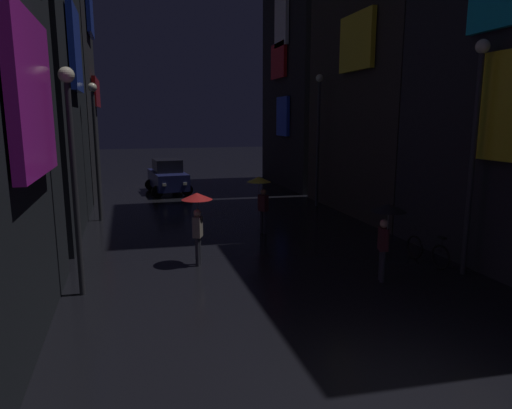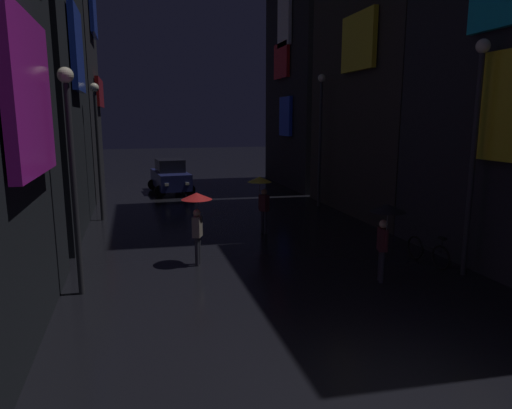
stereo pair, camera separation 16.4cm
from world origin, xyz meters
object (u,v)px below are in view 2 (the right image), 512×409
Objects in this scene: pedestrian_midstreet_left_yellow at (261,189)px; streetlamp_left_far at (97,136)px; pedestrian_far_right_black at (386,221)px; car_distant at (170,177)px; streetlamp_right_near at (475,135)px; streetlamp_left_near at (72,156)px; streetlamp_right_far at (320,126)px; pedestrian_near_crossing_red at (197,208)px; bicycle_parked_at_storefront at (428,252)px.

pedestrian_midstreet_left_yellow is 0.38× the size of streetlamp_left_far.
pedestrian_midstreet_left_yellow is at bearing 105.54° from pedestrian_far_right_black.
car_distant is at bearing 62.78° from streetlamp_left_far.
pedestrian_far_right_black is 0.38× the size of streetlamp_left_far.
streetlamp_right_near is 1.15× the size of streetlamp_left_near.
streetlamp_right_near is at bearing -90.00° from streetlamp_right_far.
streetlamp_left_far is (-5.88, 3.80, 1.83)m from pedestrian_midstreet_left_yellow.
streetlamp_left_far is at bearing 90.00° from streetlamp_left_near.
streetlamp_right_near is at bearing -7.16° from streetlamp_left_near.
pedestrian_far_right_black is at bearing -52.26° from streetlamp_left_far.
pedestrian_near_crossing_red is at bearing -132.45° from pedestrian_midstreet_left_yellow.
streetlamp_left_near is at bearing -102.64° from car_distant.
pedestrian_near_crossing_red is at bearing 157.50° from streetlamp_right_near.
car_distant is 15.55m from streetlamp_left_near.
bicycle_parked_at_storefront is 0.29× the size of streetlamp_right_near.
streetlamp_right_far reaches higher than pedestrian_midstreet_left_yellow.
car_distant is at bearing 77.36° from streetlamp_left_near.
pedestrian_midstreet_left_yellow is 6.27m from bicycle_parked_at_storefront.
pedestrian_far_right_black is at bearing -75.63° from car_distant.
streetlamp_left_far is (-9.60, 8.67, 3.11)m from bicycle_parked_at_storefront.
streetlamp_right_far is 1.11× the size of streetlamp_left_far.
car_distant is (-2.52, 10.33, -0.74)m from pedestrian_midstreet_left_yellow.
bicycle_parked_at_storefront is at bearing 111.03° from streetlamp_right_near.
bicycle_parked_at_storefront is (2.08, 1.05, -1.28)m from pedestrian_far_right_black.
pedestrian_midstreet_left_yellow is at bearing 38.38° from streetlamp_left_near.
streetlamp_right_near is at bearing -44.15° from streetlamp_left_far.
pedestrian_midstreet_left_yellow is 0.39× the size of streetlamp_left_near.
streetlamp_right_far is (6.64, -6.00, 2.91)m from car_distant.
pedestrian_far_right_black and pedestrian_near_crossing_red have the same top height.
streetlamp_left_near reaches higher than pedestrian_far_right_black.
pedestrian_far_right_black is 1.17× the size of bicycle_parked_at_storefront.
pedestrian_far_right_black is 5.29m from pedestrian_near_crossing_red.
pedestrian_far_right_black is 0.34× the size of streetlamp_right_near.
bicycle_parked_at_storefront is 0.29× the size of streetlamp_right_far.
streetlamp_left_near is (-9.60, 0.22, 2.98)m from bicycle_parked_at_storefront.
streetlamp_left_far is (-3.36, -6.53, 2.58)m from car_distant.
pedestrian_near_crossing_red is 13.40m from car_distant.
streetlamp_left_far is at bearing 135.85° from streetlamp_right_near.
streetlamp_right_far is 10.24m from streetlamp_right_near.
pedestrian_far_right_black reaches higher than car_distant.
streetlamp_right_near reaches higher than streetlamp_left_far.
pedestrian_far_right_black is at bearing -153.15° from bicycle_parked_at_storefront.
streetlamp_left_far is (-10.00, 9.71, -0.32)m from streetlamp_right_near.
streetlamp_left_near is at bearing 170.43° from pedestrian_far_right_black.
streetlamp_right_far is at bearing 90.00° from streetlamp_right_near.
streetlamp_right_far is (0.40, 9.21, 3.45)m from bicycle_parked_at_storefront.
bicycle_parked_at_storefront is 0.32× the size of streetlamp_left_far.
pedestrian_midstreet_left_yellow is at bearing 127.38° from bicycle_parked_at_storefront.
streetlamp_left_near is (-10.00, -8.99, -0.47)m from streetlamp_right_far.
bicycle_parked_at_storefront is (3.72, -4.87, -1.28)m from pedestrian_midstreet_left_yellow.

